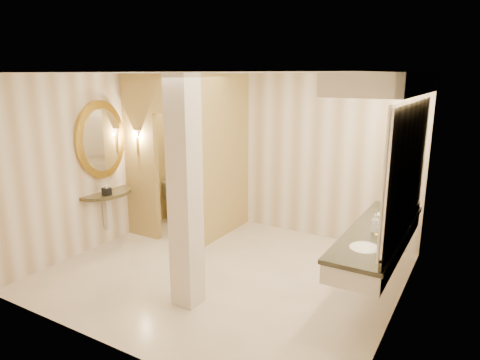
% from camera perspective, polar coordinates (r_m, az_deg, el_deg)
% --- Properties ---
extents(floor, '(4.50, 4.50, 0.00)m').
position_cam_1_polar(floor, '(6.11, -2.10, -12.16)').
color(floor, white).
rests_on(floor, ground).
extents(ceiling, '(4.50, 4.50, 0.00)m').
position_cam_1_polar(ceiling, '(5.49, -2.35, 14.08)').
color(ceiling, white).
rests_on(ceiling, wall_back).
extents(wall_back, '(4.50, 0.02, 2.70)m').
position_cam_1_polar(wall_back, '(7.37, 6.21, 3.41)').
color(wall_back, white).
rests_on(wall_back, floor).
extents(wall_front, '(4.50, 0.02, 2.70)m').
position_cam_1_polar(wall_front, '(4.17, -17.26, -5.35)').
color(wall_front, white).
rests_on(wall_front, floor).
extents(wall_left, '(0.02, 4.00, 2.70)m').
position_cam_1_polar(wall_left, '(7.09, -17.73, 2.41)').
color(wall_left, white).
rests_on(wall_left, floor).
extents(wall_right, '(0.02, 4.00, 2.70)m').
position_cam_1_polar(wall_right, '(4.86, 20.78, -2.94)').
color(wall_right, white).
rests_on(wall_right, floor).
extents(toilet_closet, '(1.50, 1.55, 2.70)m').
position_cam_1_polar(toilet_closet, '(7.04, -5.63, 3.22)').
color(toilet_closet, tan).
rests_on(toilet_closet, floor).
extents(wall_sconce, '(0.14, 0.14, 0.42)m').
position_cam_1_polar(wall_sconce, '(7.09, -13.60, 5.82)').
color(wall_sconce, gold).
rests_on(wall_sconce, toilet_closet).
extents(vanity, '(0.75, 2.56, 2.09)m').
position_cam_1_polar(vanity, '(5.22, 18.91, 1.50)').
color(vanity, beige).
rests_on(vanity, floor).
extents(console_shelf, '(0.93, 0.93, 1.92)m').
position_cam_1_polar(console_shelf, '(7.03, -17.87, 2.21)').
color(console_shelf, black).
rests_on(console_shelf, floor).
extents(pillar, '(0.30, 0.30, 2.70)m').
position_cam_1_polar(pillar, '(4.90, -7.33, -1.97)').
color(pillar, beige).
rests_on(pillar, floor).
extents(tissue_box, '(0.14, 0.14, 0.12)m').
position_cam_1_polar(tissue_box, '(6.88, -17.35, -1.47)').
color(tissue_box, black).
rests_on(tissue_box, console_shelf).
extents(toilet, '(0.53, 0.82, 0.79)m').
position_cam_1_polar(toilet, '(8.17, -7.26, -2.46)').
color(toilet, white).
rests_on(toilet, floor).
extents(soap_bottle_a, '(0.07, 0.07, 0.13)m').
position_cam_1_polar(soap_bottle_a, '(5.25, 17.89, -6.15)').
color(soap_bottle_a, beige).
rests_on(soap_bottle_a, vanity).
extents(soap_bottle_b, '(0.09, 0.09, 0.11)m').
position_cam_1_polar(soap_bottle_b, '(5.54, 17.85, -5.23)').
color(soap_bottle_b, silver).
rests_on(soap_bottle_b, vanity).
extents(soap_bottle_c, '(0.12, 0.12, 0.23)m').
position_cam_1_polar(soap_bottle_c, '(5.26, 17.54, -5.56)').
color(soap_bottle_c, '#C6B28C').
rests_on(soap_bottle_c, vanity).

